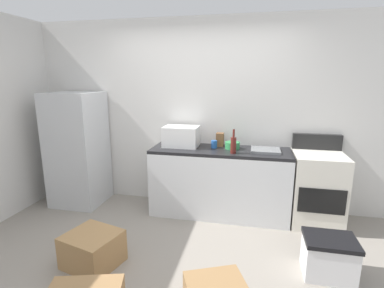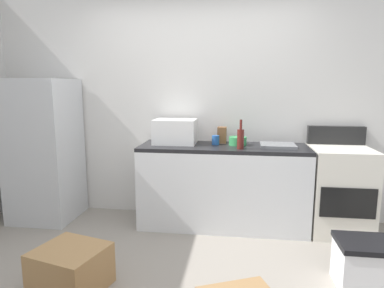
{
  "view_description": "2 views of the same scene",
  "coord_description": "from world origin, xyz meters",
  "px_view_note": "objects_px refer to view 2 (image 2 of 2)",
  "views": [
    {
      "loc": [
        0.71,
        -2.43,
        1.81
      ],
      "look_at": [
        0.01,
        0.81,
        1.04
      ],
      "focal_mm": 26.95,
      "sensor_mm": 36.0,
      "label": 1
    },
    {
      "loc": [
        0.45,
        -2.38,
        1.52
      ],
      "look_at": [
        -0.0,
        0.93,
        0.96
      ],
      "focal_mm": 31.52,
      "sensor_mm": 36.0,
      "label": 2
    }
  ],
  "objects_px": {
    "stove_oven": "(339,189)",
    "wine_bottle": "(241,138)",
    "microwave": "(175,132)",
    "mixing_bowl": "(238,141)",
    "refrigerator": "(44,150)",
    "coffee_mug": "(216,140)",
    "knife_block": "(222,135)",
    "storage_bin": "(367,264)",
    "cardboard_box_small": "(71,269)"
  },
  "relations": [
    {
      "from": "wine_bottle",
      "to": "storage_bin",
      "type": "bearing_deg",
      "value": -42.25
    },
    {
      "from": "wine_bottle",
      "to": "knife_block",
      "type": "bearing_deg",
      "value": 120.29
    },
    {
      "from": "coffee_mug",
      "to": "cardboard_box_small",
      "type": "distance_m",
      "value": 1.9
    },
    {
      "from": "refrigerator",
      "to": "stove_oven",
      "type": "height_order",
      "value": "refrigerator"
    },
    {
      "from": "microwave",
      "to": "storage_bin",
      "type": "xyz_separation_m",
      "value": [
        1.69,
        -1.12,
        -0.84
      ]
    },
    {
      "from": "mixing_bowl",
      "to": "refrigerator",
      "type": "bearing_deg",
      "value": -177.21
    },
    {
      "from": "stove_oven",
      "to": "microwave",
      "type": "bearing_deg",
      "value": 178.07
    },
    {
      "from": "microwave",
      "to": "mixing_bowl",
      "type": "relative_size",
      "value": 2.42
    },
    {
      "from": "microwave",
      "to": "wine_bottle",
      "type": "bearing_deg",
      "value": -18.3
    },
    {
      "from": "refrigerator",
      "to": "coffee_mug",
      "type": "height_order",
      "value": "refrigerator"
    },
    {
      "from": "coffee_mug",
      "to": "storage_bin",
      "type": "height_order",
      "value": "coffee_mug"
    },
    {
      "from": "stove_oven",
      "to": "coffee_mug",
      "type": "xyz_separation_m",
      "value": [
        -1.31,
        0.05,
        0.48
      ]
    },
    {
      "from": "refrigerator",
      "to": "wine_bottle",
      "type": "xyz_separation_m",
      "value": [
        2.23,
        -0.12,
        0.2
      ]
    },
    {
      "from": "stove_oven",
      "to": "knife_block",
      "type": "relative_size",
      "value": 6.11
    },
    {
      "from": "coffee_mug",
      "to": "knife_block",
      "type": "distance_m",
      "value": 0.15
    },
    {
      "from": "microwave",
      "to": "mixing_bowl",
      "type": "xyz_separation_m",
      "value": [
        0.69,
        -0.01,
        -0.09
      ]
    },
    {
      "from": "knife_block",
      "to": "mixing_bowl",
      "type": "relative_size",
      "value": 0.95
    },
    {
      "from": "cardboard_box_small",
      "to": "wine_bottle",
      "type": "bearing_deg",
      "value": 43.6
    },
    {
      "from": "microwave",
      "to": "mixing_bowl",
      "type": "bearing_deg",
      "value": -0.59
    },
    {
      "from": "refrigerator",
      "to": "mixing_bowl",
      "type": "distance_m",
      "value": 2.21
    },
    {
      "from": "wine_bottle",
      "to": "mixing_bowl",
      "type": "height_order",
      "value": "wine_bottle"
    },
    {
      "from": "wine_bottle",
      "to": "microwave",
      "type": "bearing_deg",
      "value": 161.7
    },
    {
      "from": "refrigerator",
      "to": "microwave",
      "type": "distance_m",
      "value": 1.53
    },
    {
      "from": "stove_oven",
      "to": "microwave",
      "type": "xyz_separation_m",
      "value": [
        -1.76,
        0.06,
        0.57
      ]
    },
    {
      "from": "stove_oven",
      "to": "cardboard_box_small",
      "type": "distance_m",
      "value": 2.7
    },
    {
      "from": "stove_oven",
      "to": "storage_bin",
      "type": "relative_size",
      "value": 2.39
    },
    {
      "from": "mixing_bowl",
      "to": "coffee_mug",
      "type": "bearing_deg",
      "value": -178.6
    },
    {
      "from": "stove_oven",
      "to": "wine_bottle",
      "type": "bearing_deg",
      "value": -170.27
    },
    {
      "from": "wine_bottle",
      "to": "knife_block",
      "type": "xyz_separation_m",
      "value": [
        -0.21,
        0.35,
        -0.02
      ]
    },
    {
      "from": "cardboard_box_small",
      "to": "coffee_mug",
      "type": "bearing_deg",
      "value": 55.14
    },
    {
      "from": "stove_oven",
      "to": "knife_block",
      "type": "xyz_separation_m",
      "value": [
        -1.25,
        0.17,
        0.52
      ]
    },
    {
      "from": "coffee_mug",
      "to": "storage_bin",
      "type": "bearing_deg",
      "value": -41.77
    },
    {
      "from": "wine_bottle",
      "to": "knife_block",
      "type": "distance_m",
      "value": 0.41
    },
    {
      "from": "stove_oven",
      "to": "microwave",
      "type": "distance_m",
      "value": 1.85
    },
    {
      "from": "knife_block",
      "to": "mixing_bowl",
      "type": "bearing_deg",
      "value": -34.4
    },
    {
      "from": "coffee_mug",
      "to": "storage_bin",
      "type": "relative_size",
      "value": 0.22
    },
    {
      "from": "wine_bottle",
      "to": "storage_bin",
      "type": "relative_size",
      "value": 0.65
    },
    {
      "from": "stove_oven",
      "to": "storage_bin",
      "type": "height_order",
      "value": "stove_oven"
    },
    {
      "from": "refrigerator",
      "to": "storage_bin",
      "type": "distance_m",
      "value": 3.41
    },
    {
      "from": "refrigerator",
      "to": "microwave",
      "type": "relative_size",
      "value": 3.5
    },
    {
      "from": "refrigerator",
      "to": "coffee_mug",
      "type": "bearing_deg",
      "value": 2.96
    },
    {
      "from": "stove_oven",
      "to": "knife_block",
      "type": "bearing_deg",
      "value": 172.07
    },
    {
      "from": "cardboard_box_small",
      "to": "storage_bin",
      "type": "relative_size",
      "value": 1.06
    },
    {
      "from": "refrigerator",
      "to": "stove_oven",
      "type": "relative_size",
      "value": 1.47
    },
    {
      "from": "mixing_bowl",
      "to": "storage_bin",
      "type": "distance_m",
      "value": 1.67
    },
    {
      "from": "refrigerator",
      "to": "knife_block",
      "type": "bearing_deg",
      "value": 6.45
    },
    {
      "from": "microwave",
      "to": "mixing_bowl",
      "type": "height_order",
      "value": "microwave"
    },
    {
      "from": "coffee_mug",
      "to": "refrigerator",
      "type": "bearing_deg",
      "value": -177.04
    },
    {
      "from": "refrigerator",
      "to": "cardboard_box_small",
      "type": "relative_size",
      "value": 3.29
    },
    {
      "from": "microwave",
      "to": "storage_bin",
      "type": "relative_size",
      "value": 1.0
    }
  ]
}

